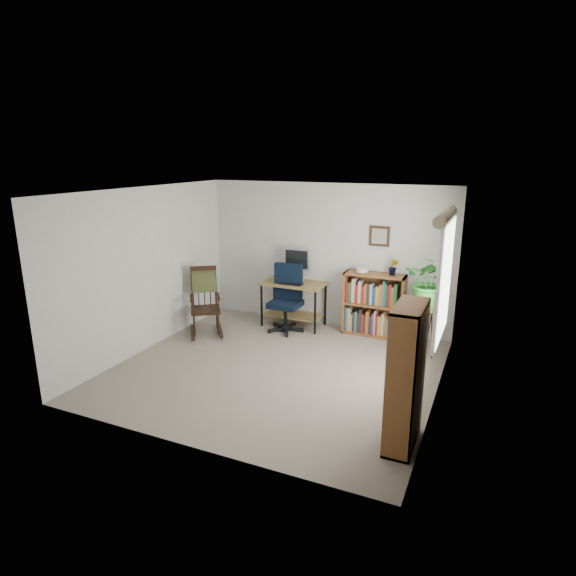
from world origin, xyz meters
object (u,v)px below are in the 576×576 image
at_px(office_chair, 285,299).
at_px(desk, 294,304).
at_px(tall_bookshelf, 406,377).
at_px(rocking_chair, 205,301).
at_px(low_bookshelf, 374,305).

bearing_deg(office_chair, desk, 77.45).
xyz_separation_m(desk, tall_bookshelf, (2.39, -2.79, 0.36)).
distance_m(office_chair, tall_bookshelf, 3.45).
bearing_deg(office_chair, rocking_chair, -162.24).
distance_m(rocking_chair, low_bookshelf, 2.72).
bearing_deg(rocking_chair, desk, 3.33).
height_order(rocking_chair, tall_bookshelf, tall_bookshelf).
distance_m(low_bookshelf, tall_bookshelf, 3.10).
relative_size(office_chair, tall_bookshelf, 0.76).
xyz_separation_m(desk, low_bookshelf, (1.35, 0.12, 0.13)).
bearing_deg(desk, tall_bookshelf, -49.32).
distance_m(desk, office_chair, 0.36).
relative_size(desk, rocking_chair, 0.95).
xyz_separation_m(office_chair, rocking_chair, (-1.15, -0.62, -0.01)).
height_order(office_chair, low_bookshelf, office_chair).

